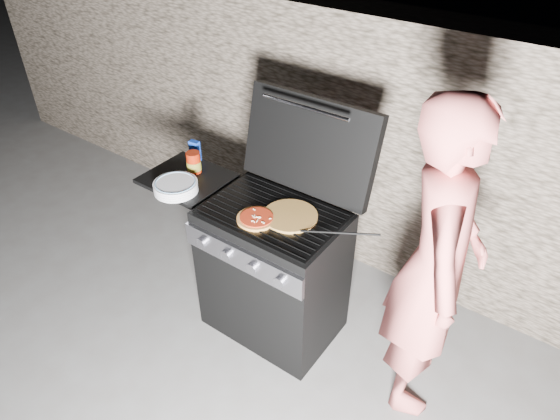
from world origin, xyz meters
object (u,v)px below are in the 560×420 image
Objects in this scene: pizza_topped at (257,218)px; sauce_jar at (194,162)px; gas_grill at (242,256)px; person at (436,267)px.

pizza_topped is 0.66m from sauce_jar.
gas_grill is 0.74× the size of person.
person reaches higher than sauce_jar.
person is at bearing 5.34° from gas_grill.
person is (1.16, 0.11, 0.45)m from gas_grill.
gas_grill is 9.78× the size of sauce_jar.
person reaches higher than gas_grill.
gas_grill is at bearing 154.07° from pizza_topped.
gas_grill is 1.25m from person.
gas_grill is at bearing 74.57° from person.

